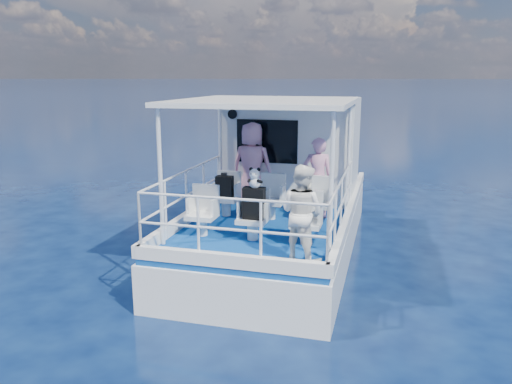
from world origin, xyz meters
TOP-DOWN VIEW (x-y plane):
  - ground at (0.00, 0.00)m, footprint 2000.00×2000.00m
  - hull at (0.00, 1.00)m, footprint 3.00×7.00m
  - deck at (0.00, 1.00)m, footprint 2.90×6.90m
  - cabin at (0.00, 2.30)m, footprint 2.85×2.00m
  - canopy at (0.00, -0.20)m, footprint 3.00×3.20m
  - canopy_posts at (0.00, -0.25)m, footprint 2.77×2.97m
  - railings at (0.00, -0.58)m, footprint 2.84×3.59m
  - seat_port_fwd at (-0.90, 0.20)m, footprint 0.48×0.46m
  - seat_center_fwd at (0.00, 0.20)m, footprint 0.48×0.46m
  - seat_stbd_fwd at (0.90, 0.20)m, footprint 0.48×0.46m
  - seat_port_aft at (-0.90, -1.10)m, footprint 0.48×0.46m
  - seat_center_aft at (0.00, -1.10)m, footprint 0.48×0.46m
  - seat_stbd_aft at (0.90, -1.10)m, footprint 0.48×0.46m
  - passenger_port_fwd at (-0.59, 0.98)m, footprint 0.69×0.52m
  - passenger_stbd_fwd at (0.83, 0.56)m, footprint 0.62×0.46m
  - passenger_stbd_aft at (0.94, -1.79)m, footprint 0.86×0.79m
  - backpack_port at (-0.90, 0.12)m, footprint 0.32×0.18m
  - backpack_center at (0.04, -1.15)m, footprint 0.35×0.20m
  - compact_camera at (-0.91, 0.13)m, footprint 0.11×0.06m
  - panda at (0.06, -1.17)m, footprint 0.22×0.18m

SIDE VIEW (x-z plane):
  - ground at x=0.00m, z-range 0.00..0.00m
  - hull at x=0.00m, z-range -0.80..0.80m
  - deck at x=0.00m, z-range 0.80..0.90m
  - seat_port_fwd at x=-0.90m, z-range 0.90..1.28m
  - seat_center_fwd at x=0.00m, z-range 0.90..1.28m
  - seat_stbd_fwd at x=0.90m, z-range 0.90..1.28m
  - seat_port_aft at x=-0.90m, z-range 0.90..1.28m
  - seat_center_aft at x=0.00m, z-range 0.90..1.28m
  - seat_stbd_aft at x=0.90m, z-range 0.90..1.28m
  - railings at x=0.00m, z-range 0.90..1.90m
  - backpack_port at x=-0.90m, z-range 1.28..1.70m
  - backpack_center at x=0.04m, z-range 1.28..1.81m
  - passenger_stbd_aft at x=0.94m, z-range 0.90..2.33m
  - passenger_stbd_fwd at x=0.83m, z-range 0.90..2.45m
  - compact_camera at x=-0.91m, z-range 1.70..1.77m
  - passenger_port_fwd at x=-0.59m, z-range 0.90..2.67m
  - panda at x=0.06m, z-range 1.81..2.14m
  - cabin at x=0.00m, z-range 0.90..3.10m
  - canopy_posts at x=0.00m, z-range 0.90..3.10m
  - canopy at x=0.00m, z-range 3.10..3.18m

